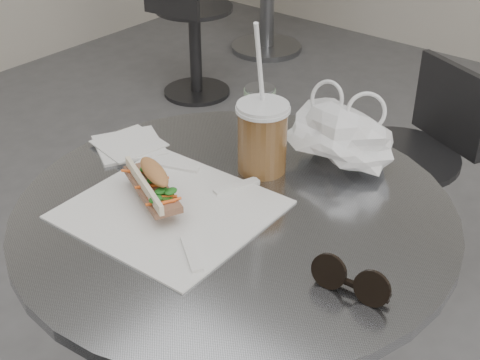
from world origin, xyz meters
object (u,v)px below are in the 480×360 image
Objects in this scene: bg_chair at (190,35)px; drink_can at (259,115)px; cafe_table at (235,325)px; chair_far at (403,188)px; banh_mi at (153,185)px; iced_coffee at (262,136)px; sunglasses at (351,282)px.

bg_chair is 5.83× the size of drink_can.
drink_can is at bearing 118.13° from cafe_table.
banh_mi is (-0.03, -0.98, 0.47)m from chair_far.
drink_can is at bearing -50.86° from bg_chair.
cafe_table is 1.13× the size of chair_far.
iced_coffee is (-0.04, 0.13, 0.34)m from cafe_table.
banh_mi is at bearing 176.48° from sunglasses.
sunglasses reaches higher than chair_far.
bg_chair is 2.38m from sunglasses.
chair_far is 0.85m from drink_can.
drink_can reaches higher than sunglasses.
cafe_table is 0.92m from chair_far.
banh_mi is at bearing 113.12° from chair_far.
iced_coffee reaches higher than banh_mi.
cafe_table is 2.64× the size of iced_coffee.
cafe_table is at bearing 120.37° from chair_far.
chair_far is at bearing -30.57° from bg_chair.
chair_far is at bearing 93.37° from iced_coffee.
iced_coffee is 0.37m from sunglasses.
bg_chair is (-1.41, 0.57, 0.01)m from chair_far.
iced_coffee is at bearing 95.73° from banh_mi.
cafe_table is at bearing 161.14° from sunglasses.
drink_can is (-0.03, -0.69, 0.50)m from chair_far.
sunglasses is at bearing -49.61° from bg_chair.
cafe_table is 0.37m from iced_coffee.
iced_coffee is (0.05, -0.77, 0.51)m from chair_far.
chair_far is 0.97× the size of bg_chair.
banh_mi is 0.76× the size of iced_coffee.
chair_far is (-0.09, 0.90, -0.16)m from cafe_table.
cafe_table is at bearing 58.37° from banh_mi.
drink_can is at bearing 138.47° from sunglasses.
drink_can is (-0.38, 0.28, 0.04)m from sunglasses.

